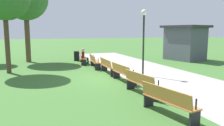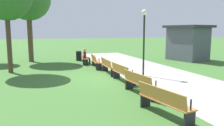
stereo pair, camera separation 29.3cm
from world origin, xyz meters
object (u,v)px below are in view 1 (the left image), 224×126
Objects in this scene: kiosk at (185,42)px; bench_1 at (94,61)px; bench_0 at (82,57)px; person_seated at (84,56)px; bench_3 at (123,72)px; bench_5 at (168,100)px; bench_2 at (108,66)px; trash_bin at (77,56)px; bench_4 at (142,83)px; lamp_post at (144,29)px.

bench_1 is at bearing -94.61° from kiosk.
person_seated reaches higher than bench_0.
bench_3 is 4.50m from bench_5.
bench_0 is 1.02× the size of bench_2.
bench_0 is 2.25m from bench_1.
bench_0 is 11.21m from bench_5.
trash_bin is (-12.97, -0.07, -0.08)m from bench_5.
bench_2 is 2.25m from bench_3.
bench_5 is (8.98, -0.32, 0.00)m from bench_1.
bench_1 is 1.68× the size of person_seated.
bench_3 is at bearing 8.24° from bench_1.
bench_3 is at bearing 2.06° from bench_2.
bench_5 is (4.48, -0.48, 0.00)m from bench_3.
bench_2 is at bearing 15.50° from person_seated.
bench_2 and bench_4 have the same top height.
bench_3 is 8.51m from trash_bin.
bench_5 is (2.23, -0.32, 0.00)m from bench_4.
kiosk reaches higher than bench_3.
bench_4 is (2.25, -0.16, 0.00)m from bench_3.
bench_4 is 0.52× the size of kiosk.
bench_4 is at bearing -6.17° from bench_3.
trash_bin is at bearing -120.36° from kiosk.
lamp_post is (5.60, 2.19, 2.08)m from bench_0.
bench_2 is at bearing 171.76° from bench_4.
bench_4 is at bearing 6.19° from bench_1.
bench_5 is 0.52× the size of kiosk.
bench_5 is 0.56× the size of lamp_post.
bench_4 is at bearing 161.47° from bench_5.
bench_5 is at bearing 9.79° from person_seated.
bench_1 reaches higher than trash_bin.
bench_2 is 6.75m from bench_5.
bench_3 is 2.92m from lamp_post.
lamp_post is at bearing 148.34° from bench_5.
bench_3 is 1.66× the size of person_seated.
bench_2 reaches higher than trash_bin.
bench_0 and bench_4 have the same top height.
lamp_post is (-3.37, 1.87, 2.08)m from bench_4.
bench_5 is 1.69× the size of person_seated.
bench_5 is at bearing -2.04° from bench_2.
bench_0 is 1.02× the size of bench_3.
bench_0 is 6.75m from bench_3.
person_seated reaches higher than bench_3.
bench_0 is 8.98m from bench_4.
kiosk is at bearing 96.58° from person_seated.
trash_bin is at bearing 175.90° from bench_4.
person_seated reaches higher than trash_bin.
bench_0 is 4.50m from bench_2.
bench_5 is at bearing 4.13° from bench_1.
bench_1 is 4.01m from trash_bin.
bench_4 is at bearing -28.97° from lamp_post.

